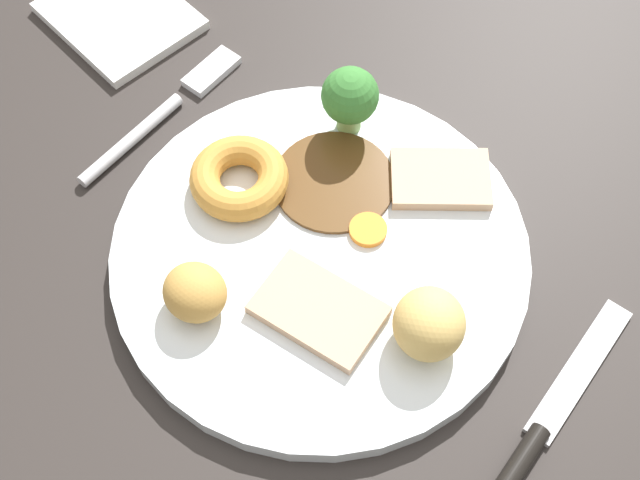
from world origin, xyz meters
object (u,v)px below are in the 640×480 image
(meat_slice_under, at_px, (441,179))
(roast_potato_right, at_px, (425,328))
(roast_potato_left, at_px, (195,292))
(folded_napkin, at_px, (120,16))
(broccoli_floret, at_px, (350,97))
(yorkshire_pudding, at_px, (239,178))
(carrot_coin_front, at_px, (368,230))
(knife, at_px, (533,443))
(dinner_plate, at_px, (320,253))
(fork, at_px, (166,110))
(meat_slice_main, at_px, (319,310))

(meat_slice_under, xyz_separation_m, roast_potato_right, (0.06, -0.10, 0.02))
(roast_potato_left, height_order, folded_napkin, roast_potato_left)
(roast_potato_left, distance_m, broccoli_floret, 0.17)
(meat_slice_under, relative_size, roast_potato_right, 1.44)
(yorkshire_pudding, distance_m, folded_napkin, 0.20)
(carrot_coin_front, bearing_deg, knife, -14.91)
(roast_potato_right, relative_size, broccoli_floret, 0.87)
(dinner_plate, height_order, knife, dinner_plate)
(yorkshire_pudding, xyz_separation_m, carrot_coin_front, (0.09, 0.03, -0.01))
(meat_slice_under, bearing_deg, carrot_coin_front, -100.60)
(yorkshire_pudding, relative_size, fork, 0.43)
(meat_slice_main, xyz_separation_m, meat_slice_under, (-0.00, 0.13, 0.00))
(roast_potato_right, height_order, broccoli_floret, broccoli_floret)
(dinner_plate, relative_size, meat_slice_main, 3.57)
(carrot_coin_front, bearing_deg, meat_slice_under, 79.40)
(meat_slice_under, height_order, knife, meat_slice_under)
(yorkshire_pudding, height_order, knife, yorkshire_pudding)
(yorkshire_pudding, bearing_deg, roast_potato_left, -62.85)
(carrot_coin_front, bearing_deg, dinner_plate, -117.09)
(carrot_coin_front, bearing_deg, folded_napkin, 174.03)
(meat_slice_main, relative_size, knife, 0.40)
(roast_potato_right, bearing_deg, folded_napkin, 169.06)
(carrot_coin_front, relative_size, broccoli_floret, 0.47)
(yorkshire_pudding, distance_m, broccoli_floret, 0.09)
(yorkshire_pudding, relative_size, folded_napkin, 0.59)
(roast_potato_right, relative_size, knife, 0.24)
(carrot_coin_front, distance_m, broccoli_floret, 0.09)
(meat_slice_under, distance_m, carrot_coin_front, 0.06)
(meat_slice_under, bearing_deg, folded_napkin, -173.41)
(folded_napkin, bearing_deg, yorkshire_pudding, -17.16)
(meat_slice_main, relative_size, yorkshire_pudding, 1.15)
(meat_slice_main, xyz_separation_m, carrot_coin_front, (-0.01, 0.06, -0.00))
(roast_potato_left, bearing_deg, carrot_coin_front, 67.35)
(meat_slice_main, relative_size, meat_slice_under, 1.15)
(folded_napkin, bearing_deg, broccoli_floret, 7.86)
(roast_potato_left, bearing_deg, meat_slice_under, 71.52)
(fork, bearing_deg, meat_slice_main, -107.39)
(roast_potato_right, bearing_deg, knife, -2.47)
(roast_potato_right, bearing_deg, dinner_plate, 174.30)
(yorkshire_pudding, xyz_separation_m, roast_potato_left, (0.04, -0.08, 0.01))
(meat_slice_main, xyz_separation_m, knife, (0.14, 0.02, -0.01))
(folded_napkin, bearing_deg, roast_potato_right, -10.94)
(meat_slice_main, distance_m, roast_potato_left, 0.08)
(dinner_plate, bearing_deg, roast_potato_right, -5.70)
(roast_potato_right, relative_size, folded_napkin, 0.41)
(fork, xyz_separation_m, knife, (0.34, -0.03, 0.00))
(yorkshire_pudding, relative_size, knife, 0.35)
(roast_potato_left, relative_size, broccoli_floret, 0.77)
(broccoli_floret, bearing_deg, fork, -148.41)
(roast_potato_right, bearing_deg, yorkshire_pudding, 176.67)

